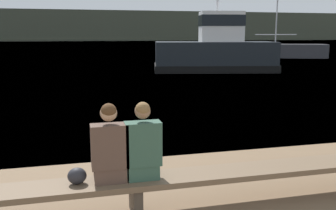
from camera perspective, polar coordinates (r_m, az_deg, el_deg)
name	(u,v)px	position (r m, az deg, el deg)	size (l,w,h in m)	color
water_surface	(77,41)	(126.65, -13.70, 9.49)	(240.00, 240.00, 0.00)	#5684A3
far_shoreline	(76,26)	(128.72, -13.80, 11.65)	(600.00, 12.00, 9.68)	#424738
bench_main	(136,185)	(4.90, -4.97, -12.02)	(7.85, 0.53, 0.48)	brown
person_left	(109,149)	(4.70, -8.91, -6.62)	(0.45, 0.41, 1.00)	#4C382D
person_right	(143,147)	(4.76, -3.89, -6.38)	(0.45, 0.41, 1.00)	#2D4C3D
shopping_bag	(77,176)	(4.81, -13.69, -10.45)	(0.23, 0.19, 0.21)	#232328
tugboat_red	(216,52)	(23.51, 7.27, 7.95)	(7.87, 4.43, 6.69)	black
moored_sailboat	(279,51)	(37.93, 16.62, 7.93)	(8.77, 4.67, 8.50)	#333338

